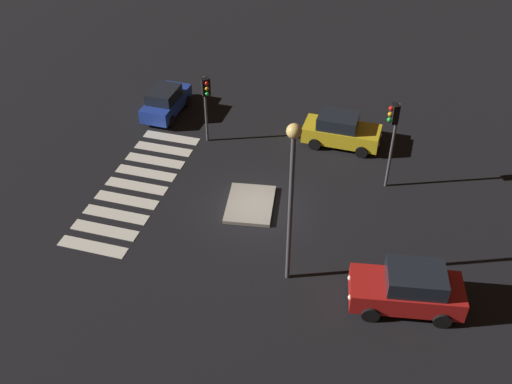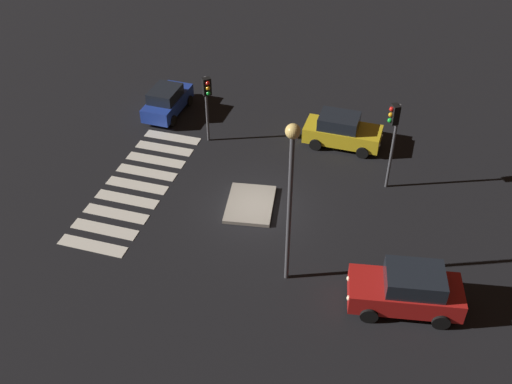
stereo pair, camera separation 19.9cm
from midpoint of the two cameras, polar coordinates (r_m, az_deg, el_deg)
name	(u,v)px [view 2 (the right image)]	position (r m, az deg, el deg)	size (l,w,h in m)	color
ground_plane	(256,208)	(28.72, 0.20, -1.56)	(80.00, 80.00, 0.00)	black
traffic_island	(250,204)	(28.81, -0.36, -1.18)	(3.26, 2.64, 0.18)	gray
car_blue	(167,101)	(35.88, -8.33, 8.62)	(3.99, 1.93, 1.72)	#1E389E
car_yellow	(342,131)	(32.96, 8.36, 5.80)	(2.03, 4.22, 1.82)	gold
car_red	(407,290)	(24.41, 14.46, -9.04)	(2.67, 4.66, 1.94)	red
traffic_light_west	(393,127)	(28.72, 13.20, 6.12)	(0.54, 0.53, 4.72)	#47474C
traffic_light_south	(207,94)	(31.91, -4.54, 9.30)	(0.53, 0.54, 3.93)	#47474C
street_lamp	(291,180)	(22.00, 3.60, 1.17)	(0.56, 0.56, 7.57)	#47474C
crosswalk_near	(137,185)	(30.68, -11.12, 0.63)	(9.90, 3.20, 0.02)	silver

